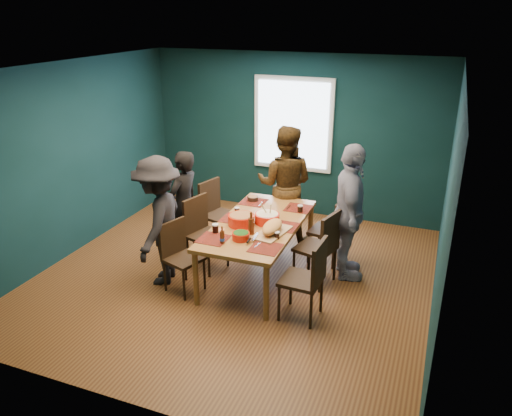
# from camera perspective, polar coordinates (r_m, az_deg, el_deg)

# --- Properties ---
(room) EXTENTS (5.01, 5.01, 2.71)m
(room) POSITION_cam_1_polar(r_m,az_deg,el_deg) (6.45, -1.59, 4.08)
(room) COLOR brown
(room) RESTS_ON ground
(dining_table) EXTENTS (1.04, 2.04, 0.77)m
(dining_table) POSITION_cam_1_polar(r_m,az_deg,el_deg) (6.46, 0.33, -2.27)
(dining_table) COLOR #9D632F
(dining_table) RESTS_ON floor
(chair_left_far) EXTENTS (0.55, 0.55, 0.99)m
(chair_left_far) POSITION_cam_1_polar(r_m,az_deg,el_deg) (7.44, -4.69, -0.02)
(chair_left_far) COLOR black
(chair_left_far) RESTS_ON floor
(chair_left_mid) EXTENTS (0.56, 0.56, 0.99)m
(chair_left_mid) POSITION_cam_1_polar(r_m,az_deg,el_deg) (6.80, -6.21, -2.22)
(chair_left_mid) COLOR black
(chair_left_mid) RESTS_ON floor
(chair_left_near) EXTENTS (0.52, 0.52, 0.90)m
(chair_left_near) POSITION_cam_1_polar(r_m,az_deg,el_deg) (6.32, -8.83, -4.85)
(chair_left_near) COLOR black
(chair_left_near) RESTS_ON floor
(chair_right_far) EXTENTS (0.49, 0.49, 0.95)m
(chair_right_far) POSITION_cam_1_polar(r_m,az_deg,el_deg) (6.95, 8.81, -2.05)
(chair_right_far) COLOR black
(chair_right_far) RESTS_ON floor
(chair_right_mid) EXTENTS (0.55, 0.55, 1.00)m
(chair_right_mid) POSITION_cam_1_polar(r_m,az_deg,el_deg) (6.37, 7.57, -4.01)
(chair_right_mid) COLOR black
(chair_right_mid) RESTS_ON floor
(chair_right_near) EXTENTS (0.47, 0.47, 0.99)m
(chair_right_near) POSITION_cam_1_polar(r_m,az_deg,el_deg) (5.66, 6.13, -7.54)
(chair_right_near) COLOR black
(chair_right_near) RESTS_ON floor
(person_far_left) EXTENTS (0.46, 0.62, 1.56)m
(person_far_left) POSITION_cam_1_polar(r_m,az_deg,el_deg) (7.05, -8.23, 0.33)
(person_far_left) COLOR black
(person_far_left) RESTS_ON floor
(person_back) EXTENTS (0.94, 0.77, 1.78)m
(person_back) POSITION_cam_1_polar(r_m,az_deg,el_deg) (7.47, 3.32, 2.71)
(person_back) COLOR black
(person_back) RESTS_ON floor
(person_right) EXTENTS (0.73, 1.14, 1.81)m
(person_right) POSITION_cam_1_polar(r_m,az_deg,el_deg) (6.48, 10.62, -0.57)
(person_right) COLOR silver
(person_right) RESTS_ON floor
(person_near_left) EXTENTS (0.85, 1.20, 1.68)m
(person_near_left) POSITION_cam_1_polar(r_m,az_deg,el_deg) (6.42, -11.04, -1.48)
(person_near_left) COLOR black
(person_near_left) RESTS_ON floor
(bowl_salad) EXTENTS (0.34, 0.34, 0.14)m
(bowl_salad) POSITION_cam_1_polar(r_m,az_deg,el_deg) (6.34, -1.70, -1.33)
(bowl_salad) COLOR red
(bowl_salad) RESTS_ON dining_table
(bowl_dumpling) EXTENTS (0.32, 0.32, 0.30)m
(bowl_dumpling) POSITION_cam_1_polar(r_m,az_deg,el_deg) (6.40, 1.28, -1.12)
(bowl_dumpling) COLOR red
(bowl_dumpling) RESTS_ON dining_table
(bowl_herbs) EXTENTS (0.21, 0.21, 0.09)m
(bowl_herbs) POSITION_cam_1_polar(r_m,az_deg,el_deg) (5.96, -1.73, -3.18)
(bowl_herbs) COLOR red
(bowl_herbs) RESTS_ON dining_table
(cutting_board) EXTENTS (0.38, 0.73, 0.16)m
(cutting_board) POSITION_cam_1_polar(r_m,az_deg,el_deg) (6.10, 1.85, -2.32)
(cutting_board) COLOR tan
(cutting_board) RESTS_ON dining_table
(small_bowl) EXTENTS (0.16, 0.16, 0.07)m
(small_bowl) POSITION_cam_1_polar(r_m,az_deg,el_deg) (7.15, -0.36, 1.11)
(small_bowl) COLOR black
(small_bowl) RESTS_ON dining_table
(beer_bottle_a) EXTENTS (0.06, 0.06, 0.21)m
(beer_bottle_a) POSITION_cam_1_polar(r_m,az_deg,el_deg) (5.86, -3.88, -3.36)
(beer_bottle_a) COLOR #461D0C
(beer_bottle_a) RESTS_ON dining_table
(beer_bottle_b) EXTENTS (0.07, 0.07, 0.29)m
(beer_bottle_b) POSITION_cam_1_polar(r_m,az_deg,el_deg) (6.07, -0.55, -2.01)
(beer_bottle_b) COLOR #461D0C
(beer_bottle_b) RESTS_ON dining_table
(cola_glass_a) EXTENTS (0.08, 0.08, 0.11)m
(cola_glass_a) POSITION_cam_1_polar(r_m,az_deg,el_deg) (6.14, -4.66, -2.29)
(cola_glass_a) COLOR black
(cola_glass_a) RESTS_ON dining_table
(cola_glass_b) EXTENTS (0.06, 0.06, 0.09)m
(cola_glass_b) POSITION_cam_1_polar(r_m,az_deg,el_deg) (5.98, 2.42, -3.10)
(cola_glass_b) COLOR black
(cola_glass_b) RESTS_ON dining_table
(cola_glass_c) EXTENTS (0.07, 0.07, 0.10)m
(cola_glass_c) POSITION_cam_1_polar(r_m,az_deg,el_deg) (6.76, 5.07, -0.04)
(cola_glass_c) COLOR black
(cola_glass_c) RESTS_ON dining_table
(cola_glass_d) EXTENTS (0.07, 0.07, 0.10)m
(cola_glass_d) POSITION_cam_1_polar(r_m,az_deg,el_deg) (6.68, -2.18, -0.29)
(cola_glass_d) COLOR black
(cola_glass_d) RESTS_ON dining_table
(napkin_a) EXTENTS (0.17, 0.17, 0.00)m
(napkin_a) POSITION_cam_1_polar(r_m,az_deg,el_deg) (6.39, 3.91, -1.88)
(napkin_a) COLOR #EB8063
(napkin_a) RESTS_ON dining_table
(napkin_b) EXTENTS (0.13, 0.13, 0.00)m
(napkin_b) POSITION_cam_1_polar(r_m,az_deg,el_deg) (6.24, -4.36, -2.52)
(napkin_b) COLOR #EB8063
(napkin_b) RESTS_ON dining_table
(napkin_c) EXTENTS (0.22, 0.22, 0.00)m
(napkin_c) POSITION_cam_1_polar(r_m,az_deg,el_deg) (5.77, 1.35, -4.56)
(napkin_c) COLOR #EB8063
(napkin_c) RESTS_ON dining_table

